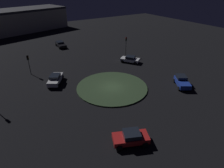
{
  "coord_description": "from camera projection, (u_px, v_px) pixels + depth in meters",
  "views": [
    {
      "loc": [
        -23.71,
        15.23,
        15.72
      ],
      "look_at": [
        0.0,
        0.0,
        0.66
      ],
      "focal_mm": 31.16,
      "sensor_mm": 36.0,
      "label": 1
    }
  ],
  "objects": [
    {
      "name": "car_red",
      "position": [
        131.0,
        137.0,
        20.94
      ],
      "size": [
        3.24,
        4.28,
        1.49
      ],
      "rotation": [
        0.0,
        0.0,
        1.16
      ],
      "color": "red",
      "rests_on": "ground_plane"
    },
    {
      "name": "store_building",
      "position": [
        23.0,
        20.0,
        67.36
      ],
      "size": [
        17.86,
        30.41,
        7.28
      ],
      "rotation": [
        0.0,
        0.0,
        1.81
      ],
      "color": "#B7B299",
      "rests_on": "ground_plane"
    },
    {
      "name": "traffic_light_southeast",
      "position": [
        126.0,
        42.0,
        44.96
      ],
      "size": [
        0.39,
        0.39,
        4.29
      ],
      "rotation": [
        0.0,
        0.0,
        2.37
      ],
      "color": "#2D2D2D",
      "rests_on": "ground_plane"
    },
    {
      "name": "ground_plane",
      "position": [
        112.0,
        88.0,
        32.26
      ],
      "size": [
        119.83,
        119.83,
        0.0
      ],
      "primitive_type": "plane",
      "color": "black"
    },
    {
      "name": "car_black",
      "position": [
        61.0,
        44.0,
        51.68
      ],
      "size": [
        4.58,
        2.24,
        1.34
      ],
      "rotation": [
        0.0,
        0.0,
        3.09
      ],
      "color": "black",
      "rests_on": "ground_plane"
    },
    {
      "name": "car_blue",
      "position": [
        182.0,
        81.0,
        32.44
      ],
      "size": [
        4.28,
        3.66,
        1.57
      ],
      "rotation": [
        0.0,
        0.0,
        2.56
      ],
      "color": "#1E38A5",
      "rests_on": "ground_plane"
    },
    {
      "name": "traffic_light_northeast",
      "position": [
        28.0,
        61.0,
        35.5
      ],
      "size": [
        0.39,
        0.38,
        3.82
      ],
      "rotation": [
        0.0,
        0.0,
        -2.46
      ],
      "color": "#2D2D2D",
      "rests_on": "ground_plane"
    },
    {
      "name": "car_silver",
      "position": [
        55.0,
        79.0,
        33.28
      ],
      "size": [
        4.67,
        3.86,
        1.57
      ],
      "rotation": [
        0.0,
        0.0,
        -0.57
      ],
      "color": "silver",
      "rests_on": "ground_plane"
    },
    {
      "name": "car_white",
      "position": [
        130.0,
        59.0,
        41.87
      ],
      "size": [
        4.29,
        3.78,
        1.4
      ],
      "rotation": [
        0.0,
        0.0,
        3.75
      ],
      "color": "white",
      "rests_on": "ground_plane"
    },
    {
      "name": "roundabout_island",
      "position": [
        112.0,
        87.0,
        32.22
      ],
      "size": [
        11.68,
        11.68,
        0.18
      ],
      "primitive_type": "cylinder",
      "color": "#2D4228",
      "rests_on": "ground_plane"
    }
  ]
}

